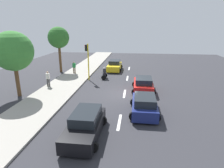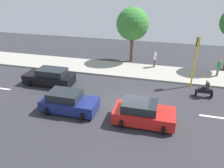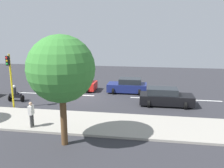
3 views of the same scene
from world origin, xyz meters
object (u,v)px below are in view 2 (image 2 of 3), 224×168
Objects in this scene: car_dark_blue at (69,102)px; street_tree_north at (133,24)px; car_black at (50,77)px; pedestrian_near_signal at (219,67)px; motorcycle at (205,90)px; traffic_light_corner at (196,55)px; car_red at (143,113)px; pedestrian_by_tree at (155,59)px.

street_tree_north is at bearing -11.85° from car_dark_blue.
pedestrian_near_signal is at bearing -69.89° from car_black.
motorcycle is (1.00, -13.37, -0.07)m from car_black.
street_tree_north is (11.89, -2.49, 3.60)m from car_dark_blue.
traffic_light_corner is at bearing -129.46° from street_tree_north.
traffic_light_corner is at bearing -27.82° from car_red.
car_dark_blue is at bearing -136.03° from car_black.
car_black is 1.00× the size of traffic_light_corner.
street_tree_north is at bearing 13.42° from car_red.
car_black is 2.67× the size of pedestrian_by_tree.
pedestrian_near_signal reaches higher than car_black.
street_tree_north reaches higher than car_black.
car_dark_blue is at bearing 128.77° from pedestrian_near_signal.
car_dark_blue is 2.38× the size of pedestrian_near_signal.
car_black and car_red have the same top height.
car_dark_blue is (-3.71, -3.58, -0.00)m from car_black.
car_black is at bearing 126.04° from pedestrian_by_tree.
street_tree_north is (5.26, 6.40, 1.38)m from traffic_light_corner.
street_tree_north reaches higher than pedestrian_near_signal.
car_black is 10.80m from street_tree_north.
pedestrian_near_signal and pedestrian_by_tree have the same top height.
traffic_light_corner is 0.73× the size of street_tree_north.
traffic_light_corner is (6.62, -8.89, 2.22)m from car_dark_blue.
car_red is 6.53m from motorcycle.
pedestrian_by_tree is at bearing -27.61° from car_dark_blue.
street_tree_north is at bearing 59.35° from pedestrian_by_tree.
motorcycle is (4.71, -9.78, -0.07)m from car_dark_blue.
motorcycle is 0.91× the size of pedestrian_by_tree.
pedestrian_near_signal is (9.24, -11.50, 0.35)m from car_dark_blue.
car_black is 13.40m from motorcycle.
motorcycle is at bearing -154.95° from traffic_light_corner.
car_black is at bearing 143.37° from street_tree_north.
pedestrian_by_tree is at bearing 38.99° from motorcycle.
pedestrian_by_tree is (0.97, 6.16, 0.00)m from pedestrian_near_signal.
car_black is at bearing 43.97° from car_dark_blue.
car_dark_blue is at bearing 152.39° from pedestrian_by_tree.
street_tree_north reaches higher than pedestrian_by_tree.
car_red is 0.65× the size of street_tree_north.
car_red is at bearing -166.58° from street_tree_north.
motorcycle is at bearing -64.30° from car_dark_blue.
car_dark_blue is 11.52m from pedestrian_by_tree.
motorcycle is 0.34× the size of traffic_light_corner.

